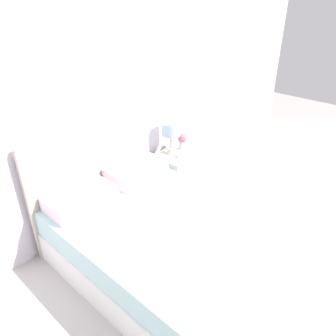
{
  "coord_description": "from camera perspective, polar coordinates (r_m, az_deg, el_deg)",
  "views": [
    {
      "loc": [
        -1.62,
        -2.5,
        2.32
      ],
      "look_at": [
        0.52,
        -0.54,
        0.69
      ],
      "focal_mm": 35.0,
      "sensor_mm": 36.0,
      "label": 1
    }
  ],
  "objects": [
    {
      "name": "flower_vase",
      "position": [
        3.99,
        2.51,
        4.85
      ],
      "size": [
        0.11,
        0.11,
        0.21
      ],
      "color": "silver",
      "rests_on": "nightstand"
    },
    {
      "name": "table_lamp",
      "position": [
        3.8,
        0.54,
        6.5
      ],
      "size": [
        0.22,
        0.22,
        0.4
      ],
      "color": "beige",
      "rests_on": "nightstand"
    },
    {
      "name": "bed",
      "position": [
        3.04,
        -1.51,
        -12.29
      ],
      "size": [
        1.47,
        1.98,
        1.17
      ],
      "color": "white",
      "rests_on": "ground_plane"
    },
    {
      "name": "nightstand",
      "position": [
        4.05,
        1.66,
        -0.96
      ],
      "size": [
        0.48,
        0.44,
        0.55
      ],
      "color": "silver",
      "rests_on": "ground_plane"
    },
    {
      "name": "wall_back",
      "position": [
        3.21,
        -14.71,
        9.91
      ],
      "size": [
        8.0,
        0.06,
        2.6
      ],
      "color": "white",
      "rests_on": "ground_plane"
    },
    {
      "name": "teacup",
      "position": [
        3.82,
        2.56,
        2.18
      ],
      "size": [
        0.13,
        0.13,
        0.06
      ],
      "color": "white",
      "rests_on": "nightstand"
    },
    {
      "name": "ground_plane",
      "position": [
        3.78,
        -11.62,
        -9.22
      ],
      "size": [
        12.0,
        12.0,
        0.0
      ],
      "primitive_type": "plane",
      "color": "#BCB7B2"
    }
  ]
}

